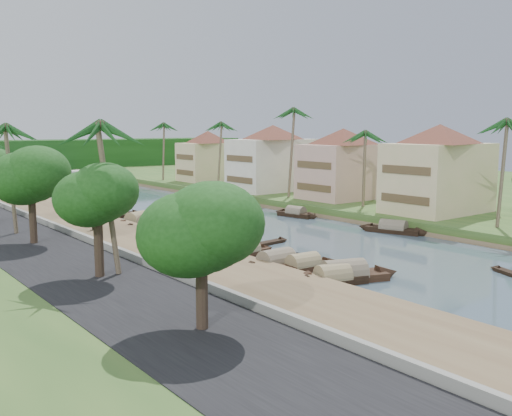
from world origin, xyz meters
TOP-DOWN VIEW (x-y plane):
  - ground at (0.00, 0.00)m, footprint 220.00×220.00m
  - left_bank at (-16.00, 20.00)m, footprint 10.00×180.00m
  - right_bank at (19.00, 20.00)m, footprint 16.00×180.00m
  - retaining_wall at (-20.20, 20.00)m, footprint 0.40×180.00m
  - far_right_fill at (56.00, 20.00)m, footprint 60.00×220.00m
  - treeline at (0.00, 100.00)m, footprint 120.00×14.00m
  - bridge at (0.00, 72.00)m, footprint 28.00×4.00m
  - building_near at (18.99, -2.00)m, footprint 14.85×14.85m
  - building_mid at (19.99, 14.00)m, footprint 14.11×14.11m
  - building_far at (18.99, 28.00)m, footprint 15.59×15.59m
  - building_distant at (19.99, 48.00)m, footprint 12.62×12.62m
  - sampan_0 at (-8.59, -13.30)m, footprint 9.12×4.76m
  - sampan_1 at (-9.80, -13.38)m, footprint 6.98×3.33m
  - sampan_2 at (-8.80, -9.24)m, footprint 7.27×2.02m
  - sampan_3 at (-9.88, -7.28)m, footprint 8.12×1.96m
  - sampan_4 at (-9.27, -2.48)m, footprint 6.28×1.71m
  - sampan_5 at (-9.51, 5.21)m, footprint 7.08×2.80m
  - sampan_6 at (-9.85, 7.02)m, footprint 6.61×2.51m
  - sampan_7 at (-9.60, 11.72)m, footprint 8.36×2.63m
  - sampan_8 at (-8.31, 12.78)m, footprint 8.24×3.34m
  - sampan_9 at (-9.18, 14.43)m, footprint 9.52×2.64m
  - sampan_10 at (-9.26, 17.87)m, footprint 8.32×4.58m
  - sampan_11 at (-9.05, 24.30)m, footprint 7.11×2.62m
  - sampan_12 at (-8.96, 30.30)m, footprint 7.54×3.13m
  - sampan_13 at (-10.24, 32.47)m, footprint 7.27×3.09m
  - sampan_14 at (9.60, -3.26)m, footprint 4.00×8.06m
  - sampan_15 at (8.83, 11.22)m, footprint 2.55×6.89m
  - sampan_16 at (9.92, 24.10)m, footprint 3.10×7.62m
  - canoe_1 at (-4.77, 0.22)m, footprint 5.74×1.50m
  - canoe_2 at (-9.54, 20.70)m, footprint 5.67×1.11m
  - palm_0 at (15.00, -11.85)m, footprint 3.20×3.20m
  - palm_1 at (16.00, 6.59)m, footprint 3.20×3.20m
  - palm_2 at (15.00, 19.42)m, footprint 3.20×3.20m
  - palm_3 at (16.00, 38.65)m, footprint 3.20×3.20m
  - palm_4 at (-23.00, -6.36)m, footprint 3.20×3.20m
  - palm_5 at (-24.00, 13.11)m, footprint 3.20×3.20m
  - palm_7 at (14.00, 54.24)m, footprint 3.20×3.20m
  - tree_0 at (-24.00, -18.47)m, footprint 4.98×4.98m
  - tree_1 at (-24.00, -6.14)m, footprint 4.46×4.46m
  - tree_2 at (-24.00, 7.65)m, footprint 5.44×5.44m
  - tree_6 at (24.00, 31.95)m, footprint 4.64×4.64m
  - person_near at (-12.14, -3.56)m, footprint 0.61×0.71m
  - person_far at (-16.49, 13.59)m, footprint 0.80×0.66m

SIDE VIEW (x-z plane):
  - ground at x=0.00m, z-range 0.00..0.00m
  - canoe_1 at x=-4.77m, z-range -0.36..0.56m
  - canoe_2 at x=-9.54m, z-range -0.31..0.51m
  - left_bank at x=-16.00m, z-range 0.00..0.80m
  - sampan_12 at x=-8.96m, z-range -0.51..1.32m
  - sampan_4 at x=-9.27m, z-range -0.51..1.32m
  - sampan_15 at x=8.83m, z-range -0.53..1.34m
  - sampan_16 at x=9.92m, z-range -0.54..1.35m
  - sampan_2 at x=-8.80m, z-range -0.56..1.38m
  - sampan_14 at x=9.60m, z-range -0.58..1.40m
  - sampan_6 at x=-9.85m, z-range -0.58..1.39m
  - sampan_13 at x=-10.24m, z-range -0.58..1.40m
  - sampan_11 at x=-9.05m, z-range -0.60..1.43m
  - sampan_1 at x=-9.80m, z-range -0.62..1.44m
  - sampan_3 at x=-9.88m, z-range -0.68..1.51m
  - sampan_7 at x=-9.60m, z-range -0.68..1.51m
  - sampan_5 at x=-9.51m, z-range -0.69..1.52m
  - sampan_10 at x=-9.26m, z-range -0.72..1.55m
  - sampan_9 at x=-9.18m, z-range -0.76..1.59m
  - sampan_0 at x=-8.59m, z-range -0.76..1.60m
  - sampan_8 at x=-8.31m, z-range -0.81..1.65m
  - far_right_fill at x=56.00m, z-range 0.00..1.15m
  - right_bank at x=19.00m, z-range 0.00..1.20m
  - retaining_wall at x=-20.20m, z-range 0.80..1.90m
  - person_far at x=-16.49m, z-range 0.80..2.32m
  - person_near at x=-12.14m, z-range 0.80..2.45m
  - bridge at x=0.00m, z-range 0.52..2.92m
  - treeline at x=0.00m, z-range 0.00..8.00m
  - building_distant at x=19.99m, z-range 1.28..10.48m
  - building_mid at x=19.99m, z-range 1.28..10.98m
  - tree_0 at x=-24.00m, z-range 2.73..9.62m
  - building_near at x=18.99m, z-range 1.28..11.48m
  - building_far at x=18.99m, z-range 1.28..11.48m
  - tree_1 at x=-24.00m, z-range 3.05..10.22m
  - tree_6 at x=24.00m, z-range 2.94..10.46m
  - tree_2 at x=-24.00m, z-range 3.04..10.96m
  - palm_1 at x=16.00m, z-range 4.81..15.56m
  - palm_5 at x=-24.00m, z-range 5.25..16.51m
  - palm_4 at x=-23.00m, z-range 5.30..16.66m
  - palm_0 at x=15.00m, z-range 5.40..17.40m
  - palm_7 at x=14.00m, z-range 5.40..17.41m
  - palm_3 at x=16.00m, z-range 5.42..17.47m
  - palm_2 at x=15.00m, z-range 6.25..20.12m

